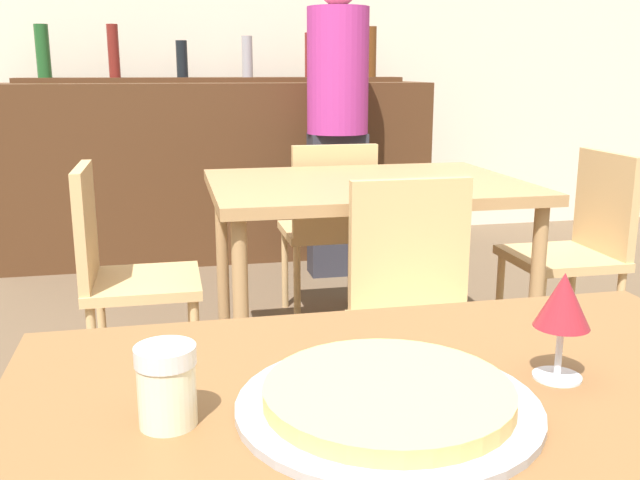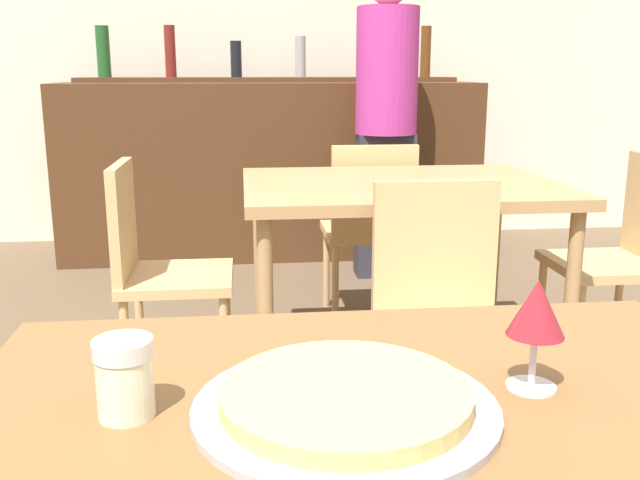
% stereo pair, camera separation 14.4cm
% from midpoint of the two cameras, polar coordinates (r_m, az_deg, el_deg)
% --- Properties ---
extents(wall_back, '(8.00, 0.05, 2.80)m').
position_cam_midpoint_polar(wall_back, '(5.02, -3.50, 16.17)').
color(wall_back, silver).
rests_on(wall_back, ground_plane).
extents(dining_table_near, '(1.15, 0.80, 0.73)m').
position_cam_midpoint_polar(dining_table_near, '(1.01, 9.43, -17.34)').
color(dining_table_near, brown).
rests_on(dining_table_near, ground_plane).
extents(dining_table_far, '(1.14, 0.87, 0.76)m').
position_cam_midpoint_polar(dining_table_far, '(2.65, 7.93, 2.94)').
color(dining_table_far, '#A87F51').
rests_on(dining_table_far, ground_plane).
extents(bar_counter, '(2.60, 0.56, 1.08)m').
position_cam_midpoint_polar(bar_counter, '(4.56, -3.03, 5.64)').
color(bar_counter, '#4C2D19').
rests_on(bar_counter, ground_plane).
extents(bar_back_shelf, '(2.39, 0.24, 0.35)m').
position_cam_midpoint_polar(bar_back_shelf, '(4.65, -3.57, 13.34)').
color(bar_back_shelf, '#4C2D19').
rests_on(bar_back_shelf, bar_counter).
extents(chair_far_side_front, '(0.40, 0.40, 0.85)m').
position_cam_midpoint_polar(chair_far_side_front, '(2.14, 11.70, -5.27)').
color(chair_far_side_front, tan).
rests_on(chair_far_side_front, ground_plane).
extents(chair_far_side_back, '(0.40, 0.40, 0.85)m').
position_cam_midpoint_polar(chair_far_side_back, '(3.27, 5.26, 1.51)').
color(chair_far_side_back, tan).
rests_on(chair_far_side_back, ground_plane).
extents(chair_far_side_left, '(0.40, 0.40, 0.85)m').
position_cam_midpoint_polar(chair_far_side_left, '(2.63, -11.58, -1.70)').
color(chair_far_side_left, tan).
rests_on(chair_far_side_left, ground_plane).
extents(chair_far_side_right, '(0.40, 0.40, 0.85)m').
position_cam_midpoint_polar(chair_far_side_right, '(3.04, 24.49, -0.61)').
color(chair_far_side_right, tan).
rests_on(chair_far_side_right, ground_plane).
extents(pizza_tray, '(0.40, 0.40, 0.04)m').
position_cam_midpoint_polar(pizza_tray, '(0.96, 6.45, -12.71)').
color(pizza_tray, '#A3A3A8').
rests_on(pizza_tray, dining_table_near).
extents(cheese_shaker, '(0.08, 0.08, 0.10)m').
position_cam_midpoint_polar(cheese_shaker, '(0.94, -11.11, -10.82)').
color(cheese_shaker, beige).
rests_on(cheese_shaker, dining_table_near).
extents(person_standing, '(0.34, 0.34, 1.70)m').
position_cam_midpoint_polar(person_standing, '(4.03, 6.35, 10.00)').
color(person_standing, '#2D2D38').
rests_on(person_standing, ground_plane).
extents(wine_glass, '(0.08, 0.08, 0.16)m').
position_cam_midpoint_polar(wine_glass, '(1.05, 20.79, -5.42)').
color(wine_glass, silver).
rests_on(wine_glass, dining_table_near).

